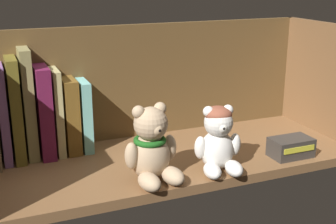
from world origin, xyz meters
TOP-DOWN VIEW (x-y plane):
  - shelf_board at (0.00, 0.00)cm, footprint 77.78×29.29cm
  - shelf_back_panel at (0.00, 15.25)cm, footprint 80.18×1.20cm
  - shelf_side_panel_right at (39.69, 0.00)cm, footprint 1.60×31.69cm
  - book_1 at (-33.16, 11.72)cm, footprint 1.68×10.59cm
  - book_2 at (-30.74, 11.72)cm, footprint 2.17×11.10cm
  - book_3 at (-28.08, 11.72)cm, footprint 2.18×9.14cm
  - book_4 at (-25.07, 11.72)cm, footprint 2.85×11.07cm
  - book_5 at (-22.35, 11.72)cm, footprint 1.61×9.62cm
  - book_6 at (-19.57, 11.72)cm, footprint 2.95×9.42cm
  - book_7 at (-16.56, 11.72)cm, footprint 2.08×9.21cm
  - teddy_bear_larger at (-8.39, -9.40)cm, footprint 10.99×11.35cm
  - teddy_bear_smaller at (5.25, -10.16)cm, footprint 9.80×10.12cm
  - small_product_box at (23.08, -9.95)cm, footprint 8.88×5.65cm

SIDE VIEW (x-z plane):
  - shelf_board at x=0.00cm, z-range 0.00..2.00cm
  - small_product_box at x=23.08cm, z-range 2.00..6.11cm
  - teddy_bear_smaller at x=5.25cm, z-range 1.66..14.90cm
  - teddy_bear_larger at x=-8.39cm, z-range 0.91..15.77cm
  - book_7 at x=-16.56cm, z-range 2.00..17.63cm
  - book_6 at x=-19.57cm, z-range 2.00..18.28cm
  - book_5 at x=-22.35cm, z-range 2.00..20.64cm
  - book_4 at x=-25.07cm, z-range 2.00..21.45cm
  - book_1 at x=-33.16cm, z-range 2.00..22.40cm
  - book_2 at x=-30.74cm, z-range 2.00..23.68cm
  - book_3 at x=-28.08cm, z-range 2.00..25.31cm
  - shelf_back_panel at x=0.00cm, z-range 0.00..28.59cm
  - shelf_side_panel_right at x=39.69cm, z-range 0.00..28.59cm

